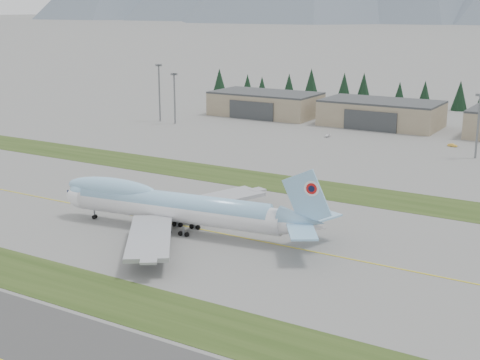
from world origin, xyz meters
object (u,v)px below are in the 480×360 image
Objects in this scene: boeing_747_freighter at (174,206)px; service_vehicle_b at (452,147)px; hangar_center at (381,113)px; service_vehicle_a at (327,137)px; hangar_left at (265,104)px.

boeing_747_freighter is 19.31× the size of service_vehicle_b.
hangar_center is 35.50m from service_vehicle_a.
service_vehicle_b is at bearing -16.98° from hangar_left.
service_vehicle_a is (-9.30, -33.83, -5.39)m from hangar_center.
service_vehicle_a is at bearing -36.52° from hangar_left.
service_vehicle_a is 1.00× the size of service_vehicle_b.
boeing_747_freighter reaches higher than service_vehicle_b.
boeing_747_freighter is 129.38m from service_vehicle_b.
service_vehicle_a reaches higher than service_vehicle_b.
service_vehicle_b is (36.42, -27.92, -5.39)m from hangar_center.
hangar_left is 55.00m from hangar_center.
hangar_left is at bearing 104.35° from boeing_747_freighter.
hangar_center is (55.00, 0.00, 0.00)m from hangar_left.
boeing_747_freighter is at bearing -68.36° from hangar_left.
boeing_747_freighter reaches higher than hangar_left.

